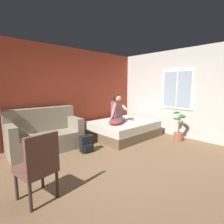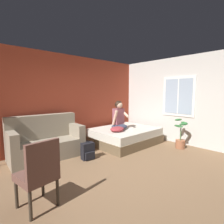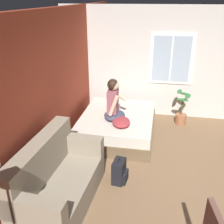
# 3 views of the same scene
# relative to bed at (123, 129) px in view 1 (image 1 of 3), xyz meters

# --- Properties ---
(ground_plane) EXTENTS (40.00, 40.00, 0.00)m
(ground_plane) POSITION_rel_bed_xyz_m (-1.70, -1.49, -0.24)
(ground_plane) COLOR brown
(wall_back_accent) EXTENTS (10.96, 0.16, 2.70)m
(wall_back_accent) POSITION_rel_bed_xyz_m (-1.70, 1.07, 1.11)
(wall_back_accent) COLOR #993823
(wall_back_accent) RESTS_ON ground
(wall_side_with_window) EXTENTS (0.19, 6.36, 2.70)m
(wall_side_with_window) POSITION_rel_bed_xyz_m (1.36, -1.48, 1.12)
(wall_side_with_window) COLOR silver
(wall_side_with_window) RESTS_ON ground
(bed) EXTENTS (2.00, 1.60, 0.48)m
(bed) POSITION_rel_bed_xyz_m (0.00, 0.00, 0.00)
(bed) COLOR brown
(bed) RESTS_ON ground
(couch) EXTENTS (1.75, 0.92, 1.04)m
(couch) POSITION_rel_bed_xyz_m (-2.30, 0.51, 0.16)
(couch) COLOR gray
(couch) RESTS_ON ground
(side_chair) EXTENTS (0.52, 0.52, 0.98)m
(side_chair) POSITION_rel_bed_xyz_m (-3.15, -1.37, 0.30)
(side_chair) COLOR #382D23
(side_chair) RESTS_ON ground
(person_seated) EXTENTS (0.53, 0.45, 0.88)m
(person_seated) POSITION_rel_bed_xyz_m (-0.21, 0.05, 0.60)
(person_seated) COLOR #383D51
(person_seated) RESTS_ON bed
(backpack) EXTENTS (0.32, 0.26, 0.46)m
(backpack) POSITION_rel_bed_xyz_m (-1.62, -0.31, -0.04)
(backpack) COLOR black
(backpack) RESTS_ON ground
(throw_pillow) EXTENTS (0.54, 0.44, 0.14)m
(throw_pillow) POSITION_rel_bed_xyz_m (-0.48, -0.16, 0.31)
(throw_pillow) COLOR #993338
(throw_pillow) RESTS_ON bed
(cell_phone) EXTENTS (0.14, 0.16, 0.01)m
(cell_phone) POSITION_rel_bed_xyz_m (-0.57, -0.20, 0.25)
(cell_phone) COLOR black
(cell_phone) RESTS_ON bed
(potted_plant) EXTENTS (0.39, 0.37, 0.85)m
(potted_plant) POSITION_rel_bed_xyz_m (0.82, -1.43, 0.07)
(potted_plant) COLOR #995B3D
(potted_plant) RESTS_ON ground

